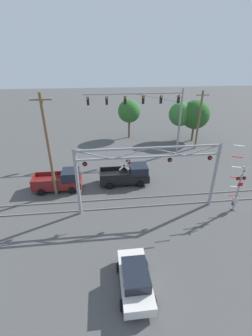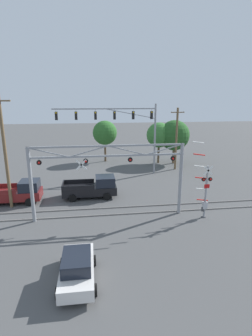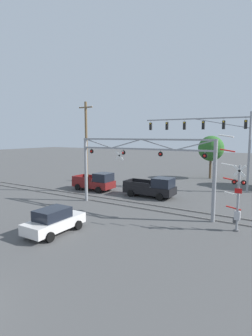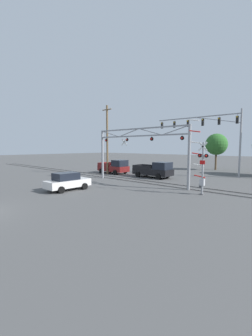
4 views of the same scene
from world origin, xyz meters
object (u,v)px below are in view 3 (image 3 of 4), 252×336
object	(u,v)px
crossing_gantry	(141,163)
utility_pole_left	(86,146)
background_tree_far_right_verge	(211,149)
traffic_signal_span	(215,134)
pickup_truck_following	(96,182)
sedan_waiting	(54,221)
pickup_truck_lead	(153,188)
crossing_signal_mast	(236,197)

from	to	relation	value
crossing_gantry	utility_pole_left	bearing A→B (deg)	159.29
crossing_gantry	background_tree_far_right_verge	distance (m)	19.81
crossing_gantry	traffic_signal_span	xyz separation A→B (m)	(3.10, 12.31, 2.43)
pickup_truck_following	traffic_signal_span	bearing A→B (deg)	35.20
utility_pole_left	background_tree_far_right_verge	world-z (taller)	utility_pole_left
pickup_truck_following	background_tree_far_right_verge	bearing A→B (deg)	59.60
sedan_waiting	crossing_gantry	bearing A→B (deg)	73.68
traffic_signal_span	pickup_truck_lead	size ratio (longest dim) A/B	2.41
traffic_signal_span	pickup_truck_lead	bearing A→B (deg)	-119.61
traffic_signal_span	crossing_gantry	bearing A→B (deg)	-104.13
sedan_waiting	utility_pole_left	xyz separation A→B (m)	(-6.34, 10.84, 4.28)
pickup_truck_following	sedan_waiting	distance (m)	13.35
crossing_gantry	traffic_signal_span	distance (m)	12.92
traffic_signal_span	sedan_waiting	distance (m)	21.36
crossing_gantry	utility_pole_left	size ratio (longest dim) A/B	1.23
background_tree_far_right_verge	utility_pole_left	bearing A→B (deg)	-119.69
pickup_truck_lead	sedan_waiting	xyz separation A→B (m)	(-1.03, -12.36, -0.16)
traffic_signal_span	utility_pole_left	distance (m)	14.83
crossing_gantry	sedan_waiting	xyz separation A→B (m)	(-2.23, -7.61, -3.18)
crossing_gantry	utility_pole_left	distance (m)	9.22
sedan_waiting	traffic_signal_span	bearing A→B (deg)	75.03
pickup_truck_lead	pickup_truck_following	bearing A→B (deg)	-176.65
crossing_gantry	traffic_signal_span	size ratio (longest dim) A/B	0.97
crossing_signal_mast	utility_pole_left	bearing A→B (deg)	165.10
crossing_signal_mast	traffic_signal_span	xyz separation A→B (m)	(-4.56, 13.38, 4.17)
pickup_truck_following	utility_pole_left	size ratio (longest dim) A/B	0.49
utility_pole_left	pickup_truck_lead	bearing A→B (deg)	11.58
sedan_waiting	utility_pole_left	world-z (taller)	utility_pole_left
sedan_waiting	background_tree_far_right_verge	size ratio (longest dim) A/B	0.66
pickup_truck_lead	utility_pole_left	size ratio (longest dim) A/B	0.53
traffic_signal_span	utility_pole_left	size ratio (longest dim) A/B	1.27
crossing_signal_mast	pickup_truck_lead	xyz separation A→B (m)	(-8.85, 5.83, -1.28)
pickup_truck_lead	pickup_truck_following	xyz separation A→B (m)	(-7.00, -0.41, -0.00)
pickup_truck_lead	sedan_waiting	world-z (taller)	pickup_truck_lead
utility_pole_left	background_tree_far_right_verge	size ratio (longest dim) A/B	1.58
crossing_signal_mast	pickup_truck_following	bearing A→B (deg)	161.13
crossing_signal_mast	pickup_truck_following	world-z (taller)	crossing_signal_mast
crossing_gantry	background_tree_far_right_verge	world-z (taller)	background_tree_far_right_verge
crossing_gantry	pickup_truck_lead	world-z (taller)	crossing_gantry
pickup_truck_lead	pickup_truck_following	world-z (taller)	same
crossing_gantry	utility_pole_left	xyz separation A→B (m)	(-8.57, 3.24, 1.10)
crossing_signal_mast	background_tree_far_right_verge	world-z (taller)	crossing_signal_mast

